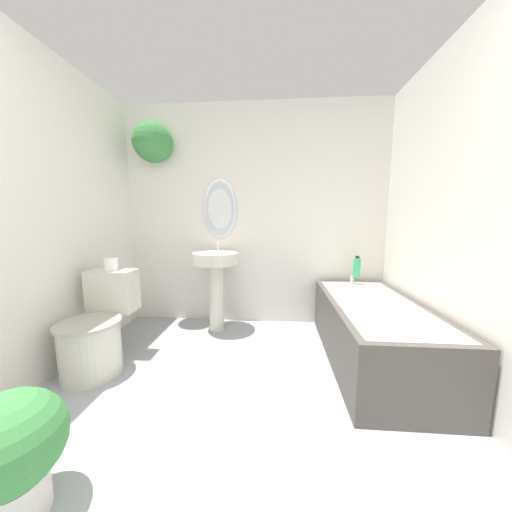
{
  "coord_description": "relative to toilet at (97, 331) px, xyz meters",
  "views": [
    {
      "loc": [
        0.24,
        -0.26,
        1.16
      ],
      "look_at": [
        0.1,
        1.61,
        0.9
      ],
      "focal_mm": 18.0,
      "sensor_mm": 36.0,
      "label": 1
    }
  ],
  "objects": [
    {
      "name": "toilet",
      "position": [
        0.0,
        0.0,
        0.0
      ],
      "size": [
        0.44,
        0.63,
        0.74
      ],
      "color": "beige",
      "rests_on": "ground_plane"
    },
    {
      "name": "wall_right",
      "position": [
        2.58,
        -0.23,
        0.89
      ],
      "size": [
        0.06,
        2.71,
        2.4
      ],
      "color": "silver",
      "rests_on": "ground_plane"
    },
    {
      "name": "wall_left",
      "position": [
        -0.31,
        -0.23,
        0.89
      ],
      "size": [
        0.06,
        2.71,
        2.4
      ],
      "color": "silver",
      "rests_on": "ground_plane"
    },
    {
      "name": "pedestal_sink",
      "position": [
        0.76,
        0.79,
        0.3
      ],
      "size": [
        0.48,
        0.48,
        0.93
      ],
      "color": "beige",
      "rests_on": "ground_plane"
    },
    {
      "name": "wall_back",
      "position": [
        0.98,
        1.07,
        1.0
      ],
      "size": [
        2.96,
        0.41,
        2.4
      ],
      "color": "silver",
      "rests_on": "ground_plane"
    },
    {
      "name": "bathtub",
      "position": [
        2.18,
        0.28,
        -0.04
      ],
      "size": [
        0.71,
        1.48,
        0.58
      ],
      "color": "#4C4742",
      "rests_on": "ground_plane"
    },
    {
      "name": "toilet_paper_roll",
      "position": [
        0.0,
        0.22,
        0.49
      ],
      "size": [
        0.11,
        0.11,
        0.1
      ],
      "color": "white",
      "rests_on": "toilet"
    },
    {
      "name": "potted_plant",
      "position": [
        0.38,
        -1.0,
        -0.01
      ],
      "size": [
        0.38,
        0.38,
        0.52
      ],
      "color": "silver",
      "rests_on": "ground_plane"
    },
    {
      "name": "shampoo_bottle",
      "position": [
        2.21,
        0.88,
        0.37
      ],
      "size": [
        0.07,
        0.07,
        0.22
      ],
      "color": "#38B275",
      "rests_on": "bathtub"
    }
  ]
}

